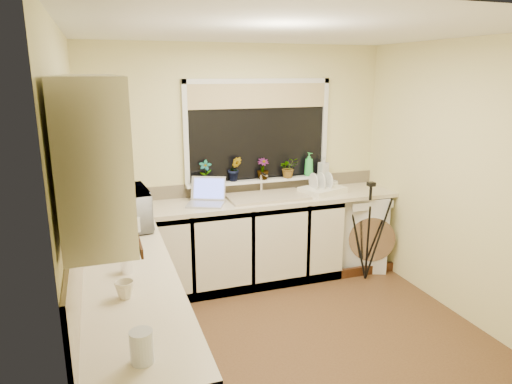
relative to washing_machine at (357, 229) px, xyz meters
The scene contains 34 objects.
floor 1.85m from the washing_machine, 136.89° to the right, with size 3.20×3.20×0.00m, color brown.
ceiling 2.71m from the washing_machine, 136.89° to the right, with size 3.20×3.20×0.00m, color white.
wall_back 1.56m from the washing_machine, 168.30° to the left, with size 3.20×3.20×0.00m, color beige.
wall_front 3.13m from the washing_machine, 115.69° to the right, with size 3.20×3.20×0.00m, color beige.
wall_left 3.26m from the washing_machine, 157.13° to the right, with size 3.00×3.00×0.00m, color beige.
wall_right 1.49m from the washing_machine, 76.81° to the right, with size 3.00×3.00×0.00m, color beige.
base_cabinet_back 1.64m from the washing_machine, behind, with size 2.55×0.60×0.86m, color silver.
base_cabinet_left 3.03m from the washing_machine, 149.67° to the right, with size 0.54×2.40×0.86m, color silver.
worktop_back 1.39m from the washing_machine, behind, with size 3.20×0.60×0.04m, color beige.
worktop_left 3.06m from the washing_machine, 149.67° to the right, with size 0.60×2.40×0.04m, color beige.
upper_cabinet 3.50m from the washing_machine, 148.63° to the right, with size 0.28×1.90×0.70m, color silver.
splashback_left 3.35m from the washing_machine, 152.21° to the right, with size 0.02×2.40×0.45m, color beige.
splashback_back 1.44m from the washing_machine, 168.80° to the left, with size 3.20×0.02×0.14m, color beige.
window_glass 1.60m from the washing_machine, 167.00° to the left, with size 1.50×0.02×1.00m, color black.
window_blind 1.88m from the washing_machine, 168.23° to the left, with size 1.50×0.02×0.25m, color tan.
windowsill 1.28m from the washing_machine, 169.72° to the left, with size 1.60×0.14×0.03m, color white.
sink 1.21m from the washing_machine, behind, with size 0.82×0.46×0.03m, color tan.
faucet 1.27m from the washing_machine, behind, with size 0.03×0.03×0.24m, color silver.
washing_machine is the anchor object (origin of this frame).
laptop 1.83m from the washing_machine, behind, with size 0.45×0.45×0.25m.
kettle 2.75m from the washing_machine, 162.88° to the right, with size 0.15×0.15×0.20m, color silver.
dish_rack 0.70m from the washing_machine, behind, with size 0.44×0.33×0.07m, color white.
tripod 0.42m from the washing_machine, 105.41° to the right, with size 0.52×0.52×1.07m, color black, non-canonical shape.
glass_jug 3.65m from the washing_machine, 136.53° to the right, with size 0.11×0.11×0.15m, color #B5BAC1.
steel_jar 3.05m from the washing_machine, 150.71° to the right, with size 0.08×0.08×0.11m, color white.
microwave 2.69m from the washing_machine, 168.59° to the right, with size 0.58×0.39×0.32m, color silver.
plant_a 1.88m from the washing_machine, behind, with size 0.13×0.09×0.25m, color #999999.
plant_b 1.60m from the washing_machine, behind, with size 0.14×0.12×0.26m, color #999999.
plant_c 1.32m from the washing_machine, behind, with size 0.13×0.13×0.23m, color #999999.
plant_d 1.09m from the washing_machine, 168.06° to the left, with size 0.20×0.17×0.22m, color #999999.
soap_bottle_green 0.95m from the washing_machine, 161.17° to the left, with size 0.10×0.10×0.26m, color green.
soap_bottle_clear 0.83m from the washing_machine, 155.65° to the left, with size 0.09×0.09×0.21m, color #999999.
cup_back 0.60m from the washing_machine, 164.68° to the left, with size 0.12×0.12×0.09m, color silver.
cup_left 3.26m from the washing_machine, 145.45° to the right, with size 0.11×0.11×0.10m, color beige.
Camera 1 is at (-1.42, -3.15, 2.16)m, focal length 32.57 mm.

